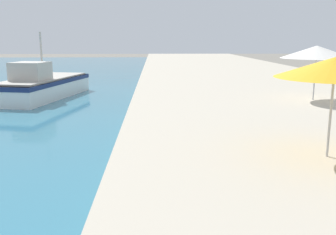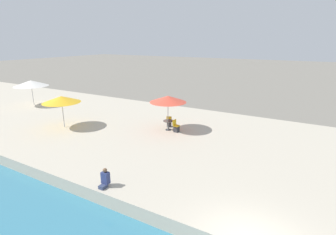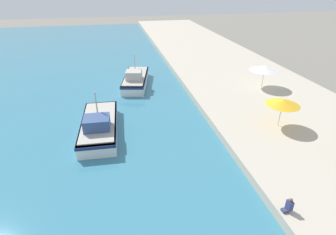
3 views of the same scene
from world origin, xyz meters
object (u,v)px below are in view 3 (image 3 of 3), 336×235
Objects in this scene: fishing_boat_mid at (136,79)px; person_at_quay at (289,206)px; fishing_boat_near at (99,125)px; cafe_umbrella_striped at (265,68)px; cafe_umbrella_white at (283,102)px.

fishing_boat_mid reaches higher than person_at_quay.
fishing_boat_near reaches higher than cafe_umbrella_striped.
fishing_boat_near reaches higher than person_at_quay.
fishing_boat_mid is at bearing 159.72° from cafe_umbrella_striped.
cafe_umbrella_striped is 3.63× the size of person_at_quay.
person_at_quay is at bearing -119.30° from cafe_umbrella_white.
cafe_umbrella_striped is (14.62, -5.40, 2.19)m from fishing_boat_mid.
cafe_umbrella_white is 3.07× the size of person_at_quay.
person_at_quay is (6.27, -23.13, 0.29)m from fishing_boat_mid.
cafe_umbrella_striped is (3.38, 8.85, 0.06)m from cafe_umbrella_white.
fishing_boat_mid is at bearing 71.37° from fishing_boat_near.
cafe_umbrella_striped is at bearing 69.12° from cafe_umbrella_white.
fishing_boat_near is at bearing -98.79° from fishing_boat_mid.
fishing_boat_near is at bearing -162.85° from cafe_umbrella_striped.
cafe_umbrella_striped reaches higher than cafe_umbrella_white.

